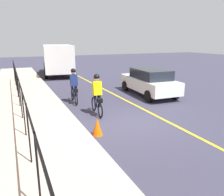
% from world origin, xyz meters
% --- Properties ---
extents(ground_plane, '(80.00, 80.00, 0.00)m').
position_xyz_m(ground_plane, '(0.00, 0.00, 0.00)').
color(ground_plane, '#363548').
extents(lane_line_centre, '(36.00, 0.12, 0.01)m').
position_xyz_m(lane_line_centre, '(0.00, -1.60, 0.00)').
color(lane_line_centre, yellow).
rests_on(lane_line_centre, ground).
extents(sidewalk, '(40.00, 3.20, 0.15)m').
position_xyz_m(sidewalk, '(0.00, 3.40, 0.07)').
color(sidewalk, '#B9A998').
rests_on(sidewalk, ground).
extents(iron_fence, '(20.93, 0.04, 1.60)m').
position_xyz_m(iron_fence, '(1.00, 3.80, 1.34)').
color(iron_fence, black).
rests_on(iron_fence, sidewalk).
extents(cyclist_lead, '(1.71, 0.39, 1.83)m').
position_xyz_m(cyclist_lead, '(3.83, 1.11, 0.91)').
color(cyclist_lead, black).
rests_on(cyclist_lead, ground).
extents(cyclist_follow, '(1.71, 0.39, 1.83)m').
position_xyz_m(cyclist_follow, '(1.52, 0.69, 0.91)').
color(cyclist_follow, black).
rests_on(cyclist_follow, ground).
extents(patrol_sedan, '(4.49, 2.11, 1.58)m').
position_xyz_m(patrol_sedan, '(3.74, -3.48, 0.82)').
color(patrol_sedan, white).
rests_on(patrol_sedan, ground).
extents(box_truck_background, '(6.95, 3.25, 2.78)m').
position_xyz_m(box_truck_background, '(13.96, -0.08, 1.55)').
color(box_truck_background, silver).
rests_on(box_truck_background, ground).
extents(traffic_cone_near, '(0.36, 0.36, 0.63)m').
position_xyz_m(traffic_cone_near, '(-0.61, 1.50, 0.32)').
color(traffic_cone_near, '#F56107').
rests_on(traffic_cone_near, ground).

